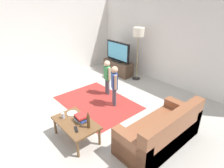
# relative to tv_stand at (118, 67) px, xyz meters

# --- Properties ---
(ground) EXTENTS (7.80, 7.80, 0.00)m
(ground) POSITION_rel_tv_stand_xyz_m (1.59, -2.30, -0.24)
(ground) COLOR #B2ADA3
(wall_back) EXTENTS (6.00, 0.12, 2.70)m
(wall_back) POSITION_rel_tv_stand_xyz_m (1.59, 0.70, 1.11)
(wall_back) COLOR silver
(wall_back) RESTS_ON ground
(wall_left) EXTENTS (0.12, 6.00, 2.70)m
(wall_left) POSITION_rel_tv_stand_xyz_m (-1.41, -2.30, 1.11)
(wall_left) COLOR silver
(wall_left) RESTS_ON ground
(area_rug) EXTENTS (2.20, 1.60, 0.01)m
(area_rug) POSITION_rel_tv_stand_xyz_m (1.20, -1.90, -0.24)
(area_rug) COLOR #9E2D28
(area_rug) RESTS_ON ground
(tv_stand) EXTENTS (1.20, 0.44, 0.50)m
(tv_stand) POSITION_rel_tv_stand_xyz_m (0.00, 0.00, 0.00)
(tv_stand) COLOR #4C3828
(tv_stand) RESTS_ON ground
(tv) EXTENTS (1.10, 0.28, 0.71)m
(tv) POSITION_rel_tv_stand_xyz_m (-0.00, -0.02, 0.60)
(tv) COLOR black
(tv) RESTS_ON tv_stand
(couch) EXTENTS (0.80, 1.80, 0.86)m
(couch) POSITION_rel_tv_stand_xyz_m (3.36, -1.94, 0.05)
(couch) COLOR brown
(couch) RESTS_ON ground
(floor_lamp) EXTENTS (0.36, 0.36, 1.78)m
(floor_lamp) POSITION_rel_tv_stand_xyz_m (0.79, 0.15, 1.30)
(floor_lamp) COLOR #262626
(floor_lamp) RESTS_ON ground
(child_near_tv) EXTENTS (0.34, 0.17, 1.05)m
(child_near_tv) POSITION_rel_tv_stand_xyz_m (0.97, -1.34, 0.38)
(child_near_tv) COLOR #4C4C59
(child_near_tv) RESTS_ON ground
(child_center) EXTENTS (0.33, 0.23, 1.11)m
(child_center) POSITION_rel_tv_stand_xyz_m (1.59, -1.61, 0.42)
(child_center) COLOR #4C4C59
(child_center) RESTS_ON ground
(coffee_table) EXTENTS (1.00, 0.60, 0.42)m
(coffee_table) POSITION_rel_tv_stand_xyz_m (2.09, -3.11, 0.13)
(coffee_table) COLOR brown
(coffee_table) RESTS_ON ground
(book_stack) EXTENTS (0.27, 0.24, 0.13)m
(book_stack) POSITION_rel_tv_stand_xyz_m (2.13, -2.99, 0.24)
(book_stack) COLOR white
(book_stack) RESTS_ON coffee_table
(bottle) EXTENTS (0.06, 0.06, 0.34)m
(bottle) POSITION_rel_tv_stand_xyz_m (2.41, -3.01, 0.32)
(bottle) COLOR #4C3319
(bottle) RESTS_ON coffee_table
(tv_remote) EXTENTS (0.18, 0.11, 0.02)m
(tv_remote) POSITION_rel_tv_stand_xyz_m (2.31, -3.23, 0.19)
(tv_remote) COLOR black
(tv_remote) RESTS_ON coffee_table
(soda_can) EXTENTS (0.07, 0.07, 0.12)m
(soda_can) POSITION_rel_tv_stand_xyz_m (1.81, -3.23, 0.24)
(soda_can) COLOR silver
(soda_can) RESTS_ON coffee_table
(plate) EXTENTS (0.22, 0.22, 0.02)m
(plate) POSITION_rel_tv_stand_xyz_m (1.79, -3.01, 0.18)
(plate) COLOR white
(plate) RESTS_ON coffee_table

